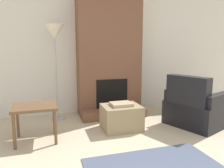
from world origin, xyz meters
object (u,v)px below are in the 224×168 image
side_table (35,111)px  floor_lamp_left (55,37)px  ottoman (121,117)px  armchair (196,109)px

side_table → floor_lamp_left: 1.55m
ottoman → armchair: size_ratio=0.52×
armchair → floor_lamp_left: size_ratio=0.68×
side_table → armchair: bearing=-2.0°
armchair → floor_lamp_left: floor_lamp_left is taller
ottoman → floor_lamp_left: (-1.03, 0.89, 1.39)m
ottoman → side_table: 1.43m
ottoman → side_table: (-1.40, -0.09, 0.25)m
side_table → floor_lamp_left: size_ratio=0.35×
ottoman → floor_lamp_left: size_ratio=0.35×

